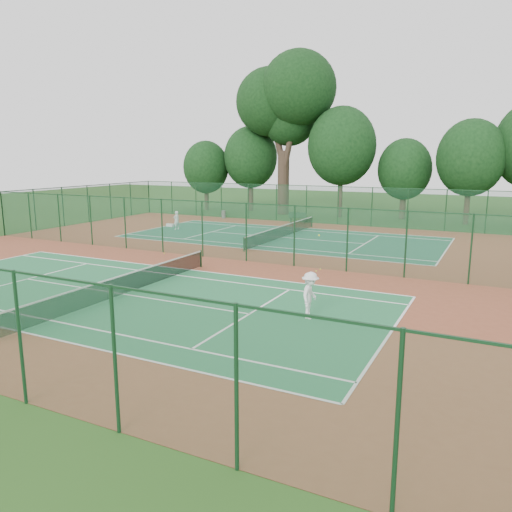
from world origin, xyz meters
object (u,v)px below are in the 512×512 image
Objects in this scene: player_far at (176,220)px; bench at (298,218)px; kit_bag at (170,225)px; player_near at (310,295)px; trash_bin at (224,214)px; big_tree at (286,100)px.

player_far reaches higher than bench.
player_near is at bearing -39.43° from kit_bag.
player_near is at bearing 62.38° from player_far.
big_tree is (3.93, 6.41, 11.43)m from trash_bin.
big_tree is (5.17, 13.71, 11.69)m from kit_bag.
bench is (8.02, -0.05, 0.13)m from trash_bin.
trash_bin is (-0.33, 8.50, -0.40)m from player_far.
big_tree reaches higher than player_far.
bench is 0.10× the size of big_tree.
player_far is 0.09× the size of big_tree.
bench reaches higher than trash_bin.
player_near is 25.26m from player_far.
kit_bag is (-20.08, 18.38, -0.80)m from player_near.
player_near is 1.07× the size of bench.
player_far reaches higher than kit_bag.
trash_bin is 8.02m from bench.
kit_bag is (-1.24, -7.31, -0.26)m from trash_bin.
player_near is at bearing -65.09° from big_tree.
kit_bag is at bearing -156.96° from bench.
player_far is 2.08m from kit_bag.
player_near reaches higher than kit_bag.
big_tree is (-14.91, 32.10, 10.89)m from player_near.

